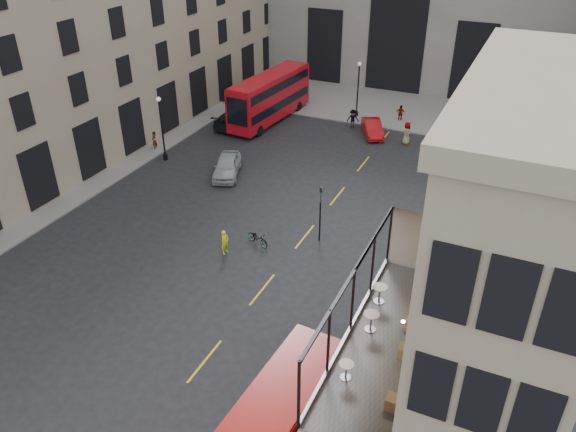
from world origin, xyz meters
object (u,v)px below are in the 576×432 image
at_px(cafe_chair_a, 394,402).
at_px(pedestrian_a, 280,113).
at_px(street_lamp_b, 358,93).
at_px(car_c, 237,118).
at_px(pedestrian_d, 407,133).
at_px(cafe_chair_c, 410,324).
at_px(pedestrian_b, 353,119).
at_px(cafe_chair_b, 406,351).
at_px(car_a, 227,166).
at_px(street_lamp_a, 162,132).
at_px(cafe_table_near, 346,368).
at_px(bicycle, 258,238).
at_px(cyclist, 225,242).
at_px(cafe_table_mid, 371,319).
at_px(pedestrian_c, 401,113).
at_px(cafe_table_far, 380,292).
at_px(bus_far, 270,95).
at_px(pedestrian_e, 154,141).
at_px(car_b, 372,128).
at_px(traffic_light_far, 244,98).
at_px(cafe_chair_d, 427,301).
at_px(traffic_light_near, 320,207).

bearing_deg(cafe_chair_a, pedestrian_a, 121.01).
xyz_separation_m(street_lamp_b, car_c, (-9.35, -6.99, -1.62)).
height_order(pedestrian_d, cafe_chair_a, cafe_chair_a).
distance_m(street_lamp_b, cafe_chair_c, 35.56).
xyz_separation_m(pedestrian_b, cafe_chair_a, (12.90, -34.06, 4.01)).
bearing_deg(cafe_chair_b, car_a, 135.08).
xyz_separation_m(street_lamp_a, cafe_chair_b, (24.29, -18.54, 2.50)).
distance_m(cafe_table_near, cafe_chair_b, 2.47).
bearing_deg(bicycle, cyclist, 161.48).
distance_m(car_a, pedestrian_d, 16.15).
bearing_deg(cyclist, cafe_table_mid, -113.74).
relative_size(pedestrian_c, cafe_chair_c, 1.97).
height_order(car_c, cafe_chair_b, cafe_chair_b).
height_order(cafe_table_near, cafe_table_far, cafe_table_far).
distance_m(street_lamp_a, pedestrian_c, 22.55).
height_order(car_a, cafe_chair_b, cafe_chair_b).
relative_size(street_lamp_b, bus_far, 0.48).
bearing_deg(cafe_chair_c, cafe_table_mid, -153.76).
bearing_deg(pedestrian_e, cafe_table_mid, 38.17).
bearing_deg(bus_far, cafe_chair_b, -55.87).
relative_size(car_b, cyclist, 2.66).
xyz_separation_m(traffic_light_far, cafe_chair_d, (22.36, -25.32, 2.44)).
height_order(pedestrian_c, cafe_table_far, cafe_table_far).
height_order(cyclist, pedestrian_e, pedestrian_e).
xyz_separation_m(cyclist, cafe_table_near, (11.35, -10.70, 4.26)).
bearing_deg(car_c, pedestrian_a, -130.83).
bearing_deg(bus_far, pedestrian_d, -0.62).
bearing_deg(pedestrian_b, cafe_table_near, -94.82).
relative_size(cafe_table_near, cafe_table_mid, 0.86).
relative_size(pedestrian_c, cafe_chair_b, 1.64).
bearing_deg(pedestrian_c, bus_far, 22.88).
bearing_deg(cafe_table_near, traffic_light_far, 124.20).
bearing_deg(bicycle, car_b, 17.24).
relative_size(traffic_light_far, cafe_table_far, 4.89).
xyz_separation_m(bus_far, pedestrian_e, (-5.86, -10.28, -1.65)).
bearing_deg(pedestrian_b, bus_far, 167.53).
bearing_deg(traffic_light_near, cyclist, -141.80).
height_order(pedestrian_b, pedestrian_c, pedestrian_b).
height_order(cafe_chair_a, cafe_chair_c, cafe_chair_a).
xyz_separation_m(car_c, cafe_table_near, (21.01, -29.40, 4.27)).
height_order(pedestrian_e, cafe_chair_b, cafe_chair_b).
xyz_separation_m(car_c, cafe_chair_d, (22.71, -24.33, 4.09)).
bearing_deg(car_c, bus_far, -124.17).
distance_m(car_c, cafe_chair_b, 35.90).
bearing_deg(cyclist, pedestrian_e, 61.65).
distance_m(bicycle, cafe_chair_a, 18.14).
bearing_deg(cyclist, pedestrian_a, 28.14).
xyz_separation_m(traffic_light_near, pedestrian_b, (-4.37, 19.05, -1.54)).
height_order(street_lamp_b, cafe_chair_a, cafe_chair_a).
bearing_deg(car_c, cafe_table_near, 132.05).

